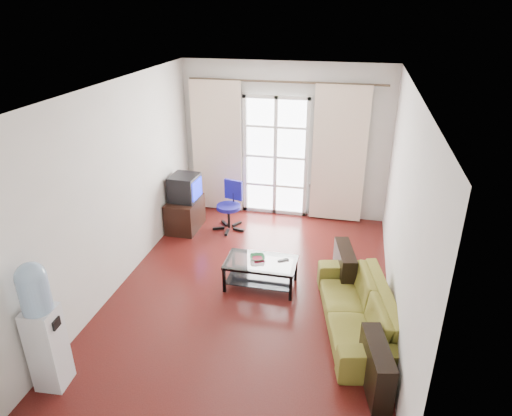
{
  "coord_description": "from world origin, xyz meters",
  "views": [
    {
      "loc": [
        1.18,
        -5.01,
        3.59
      ],
      "look_at": [
        -0.01,
        0.35,
        1.08
      ],
      "focal_mm": 32.0,
      "sensor_mm": 36.0,
      "label": 1
    }
  ],
  "objects": [
    {
      "name": "book",
      "position": [
        -0.02,
        0.16,
        0.4
      ],
      "size": [
        0.31,
        0.32,
        0.02
      ],
      "primitive_type": "imported",
      "rotation": [
        0.0,
        0.0,
        0.52
      ],
      "color": "maroon",
      "rests_on": "coffee_table"
    },
    {
      "name": "wall_back",
      "position": [
        0.0,
        2.6,
        1.35
      ],
      "size": [
        3.6,
        0.02,
        2.7
      ],
      "primitive_type": "cube",
      "color": "silver",
      "rests_on": "floor"
    },
    {
      "name": "ceiling",
      "position": [
        0.0,
        0.0,
        2.7
      ],
      "size": [
        5.2,
        5.2,
        0.0
      ],
      "primitive_type": "plane",
      "rotation": [
        3.14,
        0.0,
        0.0
      ],
      "color": "white",
      "rests_on": "wall_back"
    },
    {
      "name": "floor",
      "position": [
        0.0,
        0.0,
        0.0
      ],
      "size": [
        5.2,
        5.2,
        0.0
      ],
      "primitive_type": "plane",
      "color": "#511713",
      "rests_on": "ground"
    },
    {
      "name": "sofa",
      "position": [
        1.4,
        -0.46,
        0.27
      ],
      "size": [
        2.17,
        1.49,
        0.55
      ],
      "primitive_type": "imported",
      "rotation": [
        0.0,
        0.0,
        -1.36
      ],
      "color": "brown",
      "rests_on": "floor"
    },
    {
      "name": "water_cooler",
      "position": [
        -1.6,
        -2.02,
        0.75
      ],
      "size": [
        0.32,
        0.31,
        1.43
      ],
      "rotation": [
        0.0,
        0.0,
        0.08
      ],
      "color": "silver",
      "rests_on": "floor"
    },
    {
      "name": "radiator",
      "position": [
        0.8,
        2.5,
        0.33
      ],
      "size": [
        0.64,
        0.12,
        0.64
      ],
      "primitive_type": "cube",
      "color": "gray",
      "rests_on": "floor"
    },
    {
      "name": "french_door",
      "position": [
        -0.15,
        2.54,
        1.07
      ],
      "size": [
        1.16,
        0.06,
        2.15
      ],
      "color": "white",
      "rests_on": "wall_back"
    },
    {
      "name": "curtain_left",
      "position": [
        -1.2,
        2.48,
        1.2
      ],
      "size": [
        0.9,
        0.07,
        2.35
      ],
      "primitive_type": "cube",
      "color": "beige",
      "rests_on": "curtain_rod"
    },
    {
      "name": "curtain_rod",
      "position": [
        0.0,
        2.5,
        2.38
      ],
      "size": [
        3.3,
        0.04,
        0.04
      ],
      "primitive_type": "cylinder",
      "rotation": [
        0.0,
        1.57,
        0.0
      ],
      "color": "#4C3F2D",
      "rests_on": "wall_back"
    },
    {
      "name": "tv_stand",
      "position": [
        -1.53,
        1.59,
        0.27
      ],
      "size": [
        0.49,
        0.73,
        0.53
      ],
      "primitive_type": "cube",
      "rotation": [
        0.0,
        0.0,
        -0.01
      ],
      "color": "black",
      "rests_on": "floor"
    },
    {
      "name": "remote",
      "position": [
        0.39,
        0.24,
        0.4
      ],
      "size": [
        0.15,
        0.12,
        0.02
      ],
      "primitive_type": "cube",
      "rotation": [
        0.0,
        0.0,
        0.6
      ],
      "color": "black",
      "rests_on": "coffee_table"
    },
    {
      "name": "wall_front",
      "position": [
        0.0,
        -2.6,
        1.35
      ],
      "size": [
        3.6,
        0.02,
        2.7
      ],
      "primitive_type": "cube",
      "color": "silver",
      "rests_on": "floor"
    },
    {
      "name": "wall_left",
      "position": [
        -1.8,
        0.0,
        1.35
      ],
      "size": [
        0.02,
        5.2,
        2.7
      ],
      "primitive_type": "cube",
      "color": "silver",
      "rests_on": "floor"
    },
    {
      "name": "wall_right",
      "position": [
        1.8,
        0.0,
        1.35
      ],
      "size": [
        0.02,
        5.2,
        2.7
      ],
      "primitive_type": "cube",
      "color": "silver",
      "rests_on": "floor"
    },
    {
      "name": "curtain_right",
      "position": [
        0.95,
        2.48,
        1.2
      ],
      "size": [
        0.9,
        0.07,
        2.35
      ],
      "primitive_type": "cube",
      "color": "beige",
      "rests_on": "curtain_rod"
    },
    {
      "name": "bowl",
      "position": [
        0.04,
        0.19,
        0.41
      ],
      "size": [
        0.34,
        0.34,
        0.05
      ],
      "primitive_type": "imported",
      "rotation": [
        0.0,
        0.0,
        0.34
      ],
      "color": "#36974F",
      "rests_on": "coffee_table"
    },
    {
      "name": "coffee_table",
      "position": [
        0.1,
        0.15,
        0.25
      ],
      "size": [
        0.96,
        0.55,
        0.39
      ],
      "rotation": [
        0.0,
        0.0,
        -0.0
      ],
      "color": "silver",
      "rests_on": "floor"
    },
    {
      "name": "crt_tv",
      "position": [
        -1.53,
        1.61,
        0.75
      ],
      "size": [
        0.5,
        0.5,
        0.43
      ],
      "rotation": [
        0.0,
        0.0,
        -0.06
      ],
      "color": "black",
      "rests_on": "tv_stand"
    },
    {
      "name": "task_chair",
      "position": [
        -0.78,
        1.74,
        0.25
      ],
      "size": [
        0.69,
        0.69,
        0.83
      ],
      "rotation": [
        0.0,
        0.0,
        -0.24
      ],
      "color": "black",
      "rests_on": "floor"
    }
  ]
}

